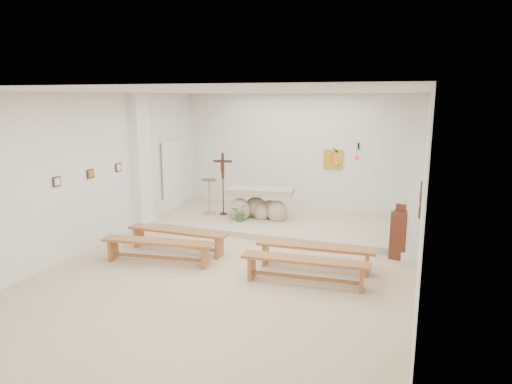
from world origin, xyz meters
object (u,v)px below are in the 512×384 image
at_px(bench_left_front, 177,235).
at_px(bench_left_second, 158,246).
at_px(lectern, 209,195).
at_px(bench_right_second, 305,265).
at_px(altar, 259,206).
at_px(bench_right_front, 315,251).
at_px(donation_pedestal, 399,235).
at_px(crucifix_stand, 223,179).

bearing_deg(bench_left_front, bench_left_second, -89.54).
distance_m(lectern, bench_left_second, 3.62).
bearing_deg(bench_right_second, bench_left_second, 175.72).
relative_size(lectern, bench_right_second, 0.45).
relative_size(altar, bench_left_front, 0.79).
height_order(bench_right_front, bench_left_second, same).
xyz_separation_m(altar, bench_right_front, (2.19, -2.77, -0.13)).
relative_size(bench_left_front, bench_right_front, 0.99).
bearing_deg(bench_right_second, donation_pedestal, 48.88).
bearing_deg(crucifix_stand, bench_left_second, -99.59).
distance_m(bench_left_front, bench_left_second, 0.81).
bearing_deg(bench_right_second, crucifix_stand, 127.82).
height_order(lectern, bench_left_second, lectern).
bearing_deg(crucifix_stand, lectern, 178.08).
relative_size(donation_pedestal, bench_right_front, 0.50).
relative_size(lectern, bench_left_front, 0.46).
height_order(bench_left_front, bench_left_second, same).
bearing_deg(altar, bench_right_front, -62.02).
distance_m(bench_right_front, bench_left_second, 3.23).
bearing_deg(lectern, donation_pedestal, -31.64).
xyz_separation_m(crucifix_stand, bench_left_second, (0.16, -3.64, -0.78)).
bearing_deg(bench_left_second, bench_right_front, 6.59).
relative_size(lectern, crucifix_stand, 0.62).
bearing_deg(donation_pedestal, bench_left_front, -152.50).
distance_m(donation_pedestal, bench_right_front, 1.98).
xyz_separation_m(crucifix_stand, bench_right_front, (3.29, -2.83, -0.78)).
distance_m(crucifix_stand, bench_right_second, 4.96).
bearing_deg(lectern, bench_left_second, -96.58).
relative_size(crucifix_stand, donation_pedestal, 1.45).
distance_m(donation_pedestal, bench_left_second, 5.10).
height_order(donation_pedestal, bench_left_front, donation_pedestal).
height_order(crucifix_stand, bench_right_front, crucifix_stand).
xyz_separation_m(lectern, bench_right_second, (3.69, -3.57, -0.31)).
xyz_separation_m(bench_left_front, bench_left_second, (0.00, -0.81, 0.00)).
xyz_separation_m(bench_right_front, bench_left_second, (-3.13, -0.81, 0.00)).
relative_size(donation_pedestal, bench_left_second, 0.50).
bearing_deg(donation_pedestal, lectern, 176.38).
bearing_deg(altar, bench_right_second, -68.86).
relative_size(altar, donation_pedestal, 1.57).
relative_size(altar, crucifix_stand, 1.08).
bearing_deg(bench_right_second, bench_left_front, 161.29).
bearing_deg(bench_left_second, bench_left_front, 82.17).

